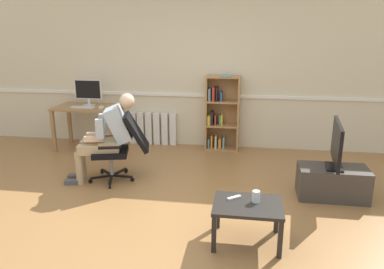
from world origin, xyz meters
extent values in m
plane|color=olive|center=(0.00, 0.00, 0.00)|extent=(18.00, 18.00, 0.00)
cube|color=beige|center=(0.00, 2.65, 1.35)|extent=(12.00, 0.10, 2.70)
cube|color=white|center=(0.00, 2.58, 0.92)|extent=(12.00, 0.03, 0.05)
cube|color=#9E7547|center=(-2.40, 1.86, 0.36)|extent=(0.06, 0.06, 0.72)
cube|color=#9E7547|center=(-1.37, 1.86, 0.36)|extent=(0.06, 0.06, 0.72)
cube|color=#9E7547|center=(-1.37, 2.44, 0.36)|extent=(0.06, 0.06, 0.72)
cube|color=#9E7547|center=(-2.40, 2.44, 0.36)|extent=(0.06, 0.06, 0.72)
cube|color=#9E7547|center=(-1.88, 2.15, 0.74)|extent=(1.12, 0.67, 0.04)
cube|color=silver|center=(-1.89, 2.21, 0.76)|extent=(0.18, 0.14, 0.01)
cube|color=silver|center=(-1.89, 2.23, 0.82)|extent=(0.04, 0.02, 0.10)
cube|color=silver|center=(-1.89, 2.23, 1.04)|extent=(0.48, 0.02, 0.34)
cube|color=black|center=(-1.89, 2.22, 1.04)|extent=(0.44, 0.00, 0.31)
cube|color=silver|center=(-1.91, 2.01, 0.77)|extent=(0.39, 0.12, 0.02)
cube|color=white|center=(-1.59, 2.03, 0.77)|extent=(0.06, 0.10, 0.03)
cube|color=#AD7F4C|center=(0.17, 2.42, 0.64)|extent=(0.03, 0.28, 1.29)
cube|color=#AD7F4C|center=(0.72, 2.42, 0.64)|extent=(0.03, 0.28, 1.29)
cube|color=#AD7F4C|center=(0.44, 2.56, 0.64)|extent=(0.55, 0.02, 1.29)
cube|color=#AD7F4C|center=(0.44, 2.42, 0.01)|extent=(0.52, 0.28, 0.03)
cube|color=#AD7F4C|center=(0.44, 2.42, 0.43)|extent=(0.52, 0.28, 0.03)
cube|color=#AD7F4C|center=(0.44, 2.42, 0.85)|extent=(0.52, 0.28, 0.03)
cube|color=#AD7F4C|center=(0.44, 2.42, 1.27)|extent=(0.52, 0.28, 0.03)
cube|color=#6699A3|center=(0.22, 2.43, 0.11)|extent=(0.03, 0.19, 0.16)
cube|color=gold|center=(0.22, 2.41, 0.53)|extent=(0.05, 0.19, 0.16)
cube|color=#6699A3|center=(0.22, 2.42, 0.97)|extent=(0.04, 0.19, 0.21)
cube|color=orange|center=(0.27, 2.41, 0.14)|extent=(0.03, 0.19, 0.22)
cube|color=black|center=(0.27, 2.40, 0.56)|extent=(0.04, 0.19, 0.23)
cube|color=red|center=(0.29, 2.42, 0.99)|extent=(0.04, 0.19, 0.23)
cube|color=beige|center=(0.34, 2.41, 0.14)|extent=(0.03, 0.19, 0.22)
cube|color=red|center=(0.33, 2.41, 0.54)|extent=(0.03, 0.19, 0.18)
cube|color=black|center=(0.35, 2.40, 0.99)|extent=(0.03, 0.19, 0.24)
cube|color=orange|center=(0.41, 2.43, 0.11)|extent=(0.05, 0.19, 0.17)
cube|color=#38844C|center=(0.41, 2.44, 0.53)|extent=(0.04, 0.19, 0.17)
cube|color=#2D519E|center=(0.42, 2.41, 0.95)|extent=(0.03, 0.19, 0.16)
cube|color=#6699A3|center=(0.48, 2.41, 0.13)|extent=(0.03, 0.19, 0.20)
cube|color=gold|center=(0.44, 2.43, 0.54)|extent=(0.03, 0.19, 0.19)
cube|color=#6699A3|center=(0.49, 2.38, 1.30)|extent=(0.16, 0.22, 0.02)
cube|color=white|center=(-1.21, 2.54, 0.29)|extent=(0.11, 0.08, 0.59)
cube|color=white|center=(-1.06, 2.54, 0.29)|extent=(0.11, 0.08, 0.59)
cube|color=white|center=(-0.91, 2.54, 0.29)|extent=(0.11, 0.08, 0.59)
cube|color=white|center=(-0.76, 2.54, 0.29)|extent=(0.11, 0.08, 0.59)
cube|color=white|center=(-0.61, 2.54, 0.29)|extent=(0.11, 0.08, 0.59)
cube|color=white|center=(-0.46, 2.54, 0.29)|extent=(0.11, 0.08, 0.59)
cube|color=black|center=(-0.94, 0.66, 0.07)|extent=(0.11, 0.30, 0.02)
cylinder|color=black|center=(-0.91, 0.52, 0.03)|extent=(0.04, 0.06, 0.06)
cube|color=black|center=(-0.83, 0.80, 0.07)|extent=(0.30, 0.06, 0.02)
cylinder|color=black|center=(-0.68, 0.79, 0.03)|extent=(0.06, 0.03, 0.06)
cube|color=black|center=(-0.93, 0.95, 0.07)|extent=(0.14, 0.29, 0.02)
cylinder|color=black|center=(-0.87, 1.09, 0.03)|extent=(0.04, 0.06, 0.06)
cube|color=black|center=(-1.10, 0.90, 0.07)|extent=(0.25, 0.22, 0.02)
cylinder|color=black|center=(-1.21, 1.00, 0.03)|extent=(0.06, 0.05, 0.06)
cube|color=black|center=(-1.11, 0.73, 0.07)|extent=(0.27, 0.19, 0.02)
cylinder|color=black|center=(-1.24, 0.65, 0.03)|extent=(0.06, 0.05, 0.06)
cylinder|color=gray|center=(-0.98, 0.81, 0.23)|extent=(0.05, 0.05, 0.30)
cube|color=black|center=(-0.98, 0.81, 0.41)|extent=(0.56, 0.56, 0.07)
cube|color=black|center=(-0.63, 0.90, 0.69)|extent=(0.42, 0.50, 0.52)
cube|color=black|center=(-1.03, 1.06, 0.56)|extent=(0.28, 0.11, 0.03)
cube|color=black|center=(-0.90, 0.56, 0.56)|extent=(0.28, 0.11, 0.03)
cube|color=tan|center=(-0.98, 0.81, 0.52)|extent=(0.34, 0.39, 0.14)
cube|color=#A3B2C1|center=(-0.86, 0.84, 0.81)|extent=(0.44, 0.42, 0.52)
sphere|color=beige|center=(-0.73, 0.87, 1.12)|extent=(0.20, 0.20, 0.20)
cube|color=white|center=(-1.25, 0.74, 0.62)|extent=(0.15, 0.07, 0.02)
cube|color=tan|center=(-1.21, 0.85, 0.49)|extent=(0.44, 0.23, 0.13)
cylinder|color=tan|center=(-1.41, 0.80, 0.23)|extent=(0.10, 0.10, 0.46)
cube|color=#4C4C51|center=(-1.51, 0.78, 0.03)|extent=(0.24, 0.14, 0.06)
cube|color=tan|center=(-1.16, 0.66, 0.49)|extent=(0.44, 0.23, 0.13)
cylinder|color=tan|center=(-1.36, 0.61, 0.23)|extent=(0.10, 0.10, 0.46)
cube|color=#4C4C51|center=(-1.46, 0.58, 0.03)|extent=(0.24, 0.14, 0.06)
cube|color=#A3B2C1|center=(-1.12, 0.94, 0.79)|extent=(0.12, 0.10, 0.26)
cube|color=beige|center=(-1.20, 0.85, 0.64)|extent=(0.25, 0.13, 0.07)
cube|color=#A3B2C1|center=(-1.04, 0.63, 0.79)|extent=(0.12, 0.10, 0.26)
cube|color=beige|center=(-1.15, 0.67, 0.64)|extent=(0.25, 0.13, 0.07)
cube|color=#3D3833|center=(1.95, 0.69, 0.20)|extent=(0.84, 0.44, 0.40)
cube|color=black|center=(1.95, 0.69, 0.41)|extent=(0.24, 0.34, 0.02)
cylinder|color=black|center=(1.95, 0.69, 0.44)|extent=(0.04, 0.04, 0.05)
cube|color=black|center=(1.95, 0.69, 0.72)|extent=(0.14, 0.83, 0.50)
cube|color=white|center=(1.97, 0.68, 0.72)|extent=(0.10, 0.78, 0.46)
cube|color=black|center=(0.60, -0.72, 0.19)|extent=(0.04, 0.04, 0.38)
cube|color=black|center=(1.21, -0.72, 0.19)|extent=(0.04, 0.04, 0.38)
cube|color=black|center=(1.21, -0.26, 0.19)|extent=(0.04, 0.04, 0.38)
cube|color=black|center=(0.60, -0.26, 0.19)|extent=(0.04, 0.04, 0.38)
cube|color=black|center=(0.90, -0.49, 0.40)|extent=(0.67, 0.52, 0.03)
cylinder|color=silver|center=(0.98, -0.44, 0.47)|extent=(0.08, 0.08, 0.12)
cube|color=white|center=(0.76, -0.39, 0.42)|extent=(0.14, 0.12, 0.02)
camera|label=1|loc=(0.85, -3.76, 2.04)|focal=34.30mm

